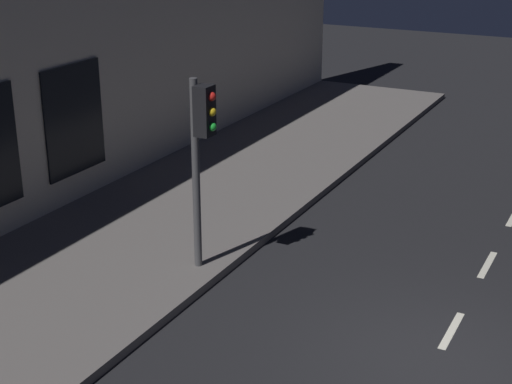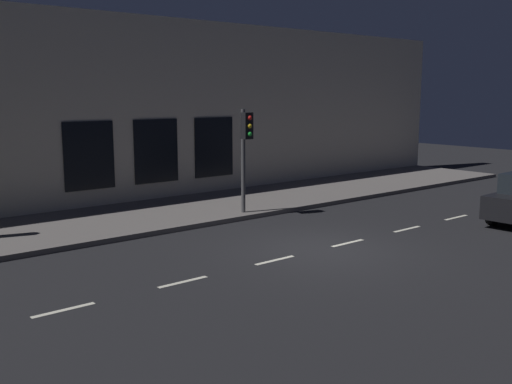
% 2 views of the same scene
% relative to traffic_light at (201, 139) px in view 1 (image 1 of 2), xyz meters
% --- Properties ---
extents(ground_plane, '(60.00, 60.00, 0.00)m').
position_rel_traffic_light_xyz_m(ground_plane, '(-4.36, 0.92, -2.48)').
color(ground_plane, black).
extents(sidewalk, '(4.50, 32.00, 0.15)m').
position_rel_traffic_light_xyz_m(sidewalk, '(1.89, 0.92, -2.40)').
color(sidewalk, '#5B5654').
rests_on(sidewalk, ground).
extents(lane_centre_line, '(0.12, 27.20, 0.01)m').
position_rel_traffic_light_xyz_m(lane_centre_line, '(-4.36, -0.08, -2.47)').
color(lane_centre_line, beige).
rests_on(lane_centre_line, ground).
extents(traffic_light, '(0.48, 0.32, 3.34)m').
position_rel_traffic_light_xyz_m(traffic_light, '(0.00, 0.00, 0.00)').
color(traffic_light, '#424244').
rests_on(traffic_light, sidewalk).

